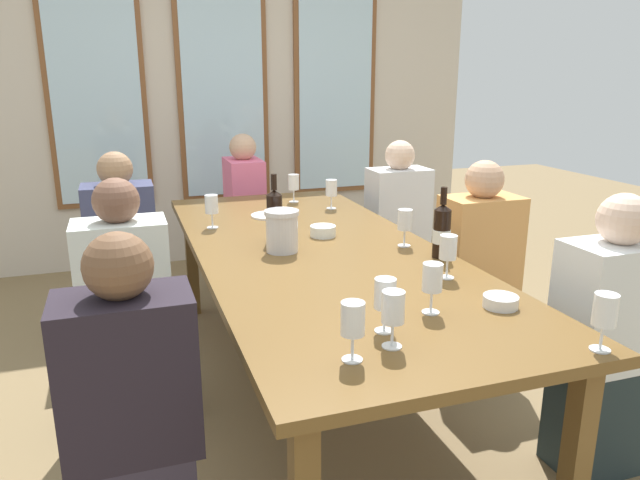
% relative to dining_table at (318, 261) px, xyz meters
% --- Properties ---
extents(ground_plane, '(12.00, 12.00, 0.00)m').
position_rel_dining_table_xyz_m(ground_plane, '(0.00, 0.00, -0.68)').
color(ground_plane, olive).
extents(back_wall_with_windows, '(4.28, 0.10, 2.90)m').
position_rel_dining_table_xyz_m(back_wall_with_windows, '(0.00, 2.41, 0.77)').
color(back_wall_with_windows, beige).
rests_on(back_wall_with_windows, ground).
extents(dining_table, '(1.08, 2.63, 0.74)m').
position_rel_dining_table_xyz_m(dining_table, '(0.00, 0.00, 0.00)').
color(dining_table, brown).
rests_on(dining_table, ground).
extents(white_plate_0, '(0.22, 0.22, 0.01)m').
position_rel_dining_table_xyz_m(white_plate_0, '(-0.05, 0.69, 0.06)').
color(white_plate_0, white).
rests_on(white_plate_0, dining_table).
extents(metal_pitcher, '(0.16, 0.16, 0.19)m').
position_rel_dining_table_xyz_m(metal_pitcher, '(-0.17, 0.01, 0.16)').
color(metal_pitcher, silver).
rests_on(metal_pitcher, dining_table).
extents(wine_bottle_0, '(0.08, 0.08, 0.33)m').
position_rel_dining_table_xyz_m(wine_bottle_0, '(-0.16, 0.17, 0.19)').
color(wine_bottle_0, black).
rests_on(wine_bottle_0, dining_table).
extents(wine_bottle_1, '(0.08, 0.08, 0.31)m').
position_rel_dining_table_xyz_m(wine_bottle_1, '(0.47, -0.30, 0.18)').
color(wine_bottle_1, black).
rests_on(wine_bottle_1, dining_table).
extents(tasting_bowl_0, '(0.12, 0.12, 0.04)m').
position_rel_dining_table_xyz_m(tasting_bowl_0, '(0.37, -0.87, 0.08)').
color(tasting_bowl_0, white).
rests_on(tasting_bowl_0, dining_table).
extents(tasting_bowl_1, '(0.13, 0.13, 0.05)m').
position_rel_dining_table_xyz_m(tasting_bowl_1, '(0.09, 0.20, 0.09)').
color(tasting_bowl_1, white).
rests_on(tasting_bowl_1, dining_table).
extents(wine_glass_0, '(0.07, 0.07, 0.17)m').
position_rel_dining_table_xyz_m(wine_glass_0, '(0.12, -0.84, 0.18)').
color(wine_glass_0, white).
rests_on(wine_glass_0, dining_table).
extents(wine_glass_1, '(0.07, 0.07, 0.17)m').
position_rel_dining_table_xyz_m(wine_glass_1, '(0.40, -0.09, 0.18)').
color(wine_glass_1, white).
rests_on(wine_glass_1, dining_table).
extents(wine_glass_2, '(0.07, 0.07, 0.17)m').
position_rel_dining_table_xyz_m(wine_glass_2, '(0.45, -1.25, 0.18)').
color(wine_glass_2, white).
rests_on(wine_glass_2, dining_table).
extents(wine_glass_3, '(0.07, 0.07, 0.17)m').
position_rel_dining_table_xyz_m(wine_glass_3, '(-0.09, -0.92, 0.18)').
color(wine_glass_3, white).
rests_on(wine_glass_3, dining_table).
extents(wine_glass_4, '(0.07, 0.07, 0.17)m').
position_rel_dining_table_xyz_m(wine_glass_4, '(0.34, 0.77, 0.18)').
color(wine_glass_4, white).
rests_on(wine_glass_4, dining_table).
extents(wine_glass_5, '(0.07, 0.07, 0.17)m').
position_rel_dining_table_xyz_m(wine_glass_5, '(0.18, 1.02, 0.18)').
color(wine_glass_5, white).
rests_on(wine_glass_5, dining_table).
extents(wine_glass_6, '(0.07, 0.07, 0.17)m').
position_rel_dining_table_xyz_m(wine_glass_6, '(0.35, -0.54, 0.18)').
color(wine_glass_6, white).
rests_on(wine_glass_6, dining_table).
extents(wine_glass_7, '(0.07, 0.07, 0.17)m').
position_rel_dining_table_xyz_m(wine_glass_7, '(-0.26, -1.07, 0.18)').
color(wine_glass_7, white).
rests_on(wine_glass_7, dining_table).
extents(wine_glass_8, '(0.07, 0.07, 0.17)m').
position_rel_dining_table_xyz_m(wine_glass_8, '(-0.40, 0.54, 0.18)').
color(wine_glass_8, white).
rests_on(wine_glass_8, dining_table).
extents(wine_glass_9, '(0.07, 0.07, 0.17)m').
position_rel_dining_table_xyz_m(wine_glass_9, '(-0.11, -1.03, 0.18)').
color(wine_glass_9, white).
rests_on(wine_glass_9, dining_table).
extents(seated_person_0, '(0.38, 0.24, 1.11)m').
position_rel_dining_table_xyz_m(seated_person_0, '(-0.86, 0.04, -0.15)').
color(seated_person_0, '#22393A').
rests_on(seated_person_0, ground).
extents(seated_person_1, '(0.38, 0.24, 1.11)m').
position_rel_dining_table_xyz_m(seated_person_1, '(0.86, -0.01, -0.15)').
color(seated_person_1, '#26313F').
rests_on(seated_person_1, ground).
extents(seated_person_2, '(0.38, 0.24, 1.11)m').
position_rel_dining_table_xyz_m(seated_person_2, '(-0.86, -0.86, -0.15)').
color(seated_person_2, '#342D3B').
rests_on(seated_person_2, ground).
extents(seated_person_3, '(0.38, 0.24, 1.11)m').
position_rel_dining_table_xyz_m(seated_person_3, '(0.86, -0.88, -0.15)').
color(seated_person_3, '#212E30').
rests_on(seated_person_3, ground).
extents(seated_person_4, '(0.38, 0.24, 1.11)m').
position_rel_dining_table_xyz_m(seated_person_4, '(-0.86, 0.92, -0.15)').
color(seated_person_4, '#343044').
rests_on(seated_person_4, ground).
extents(seated_person_5, '(0.38, 0.24, 1.11)m').
position_rel_dining_table_xyz_m(seated_person_5, '(0.86, 0.92, -0.15)').
color(seated_person_5, '#24292F').
rests_on(seated_person_5, ground).
extents(seated_person_6, '(0.24, 0.38, 1.11)m').
position_rel_dining_table_xyz_m(seated_person_6, '(0.00, 1.66, -0.15)').
color(seated_person_6, '#2B393B').
rests_on(seated_person_6, ground).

